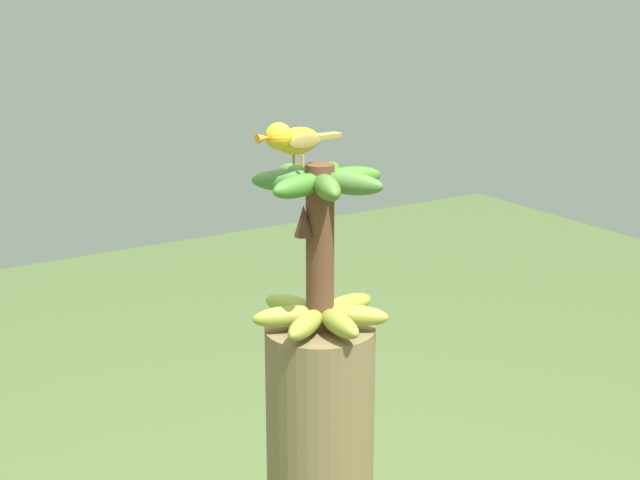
{
  "coord_description": "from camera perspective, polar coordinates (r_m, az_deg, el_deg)",
  "views": [
    {
      "loc": [
        -0.93,
        -1.47,
        1.68
      ],
      "look_at": [
        0.0,
        0.0,
        1.18
      ],
      "focal_mm": 53.34,
      "sensor_mm": 36.0,
      "label": 1
    }
  ],
  "objects": [
    {
      "name": "banana_bunch",
      "position": [
        1.82,
        -0.02,
        -0.47
      ],
      "size": [
        0.27,
        0.27,
        0.33
      ],
      "color": "brown",
      "rests_on": "banana_tree"
    },
    {
      "name": "perched_bird",
      "position": [
        1.76,
        -1.72,
        6.07
      ],
      "size": [
        0.19,
        0.06,
        0.08
      ],
      "color": "#C68933",
      "rests_on": "banana_bunch"
    }
  ]
}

